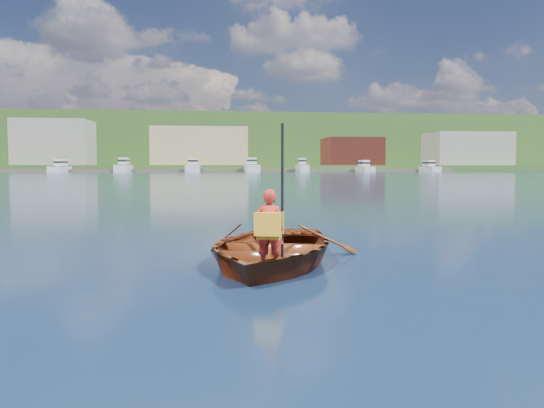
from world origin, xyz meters
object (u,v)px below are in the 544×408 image
Objects in this scene: dock at (191,171)px; marina_yachts at (166,167)px; child_paddler at (269,228)px; rowboat at (270,248)px.

dock is 8.11m from marina_yachts.
marina_yachts is at bearing 95.61° from child_paddler.
rowboat is 0.03× the size of marina_yachts.
child_paddler is 144.87m from marina_yachts.
marina_yachts reaches higher than child_paddler.
rowboat is 2.22× the size of child_paddler.
child_paddler is 149.04m from dock.
rowboat is 0.03× the size of dock.
marina_yachts is (-14.17, 144.17, 0.73)m from child_paddler.
rowboat is at bearing -87.02° from dock.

